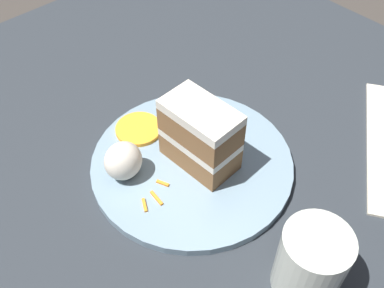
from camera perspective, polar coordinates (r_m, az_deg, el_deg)
The scene contains 8 objects.
ground_plane at distance 0.69m, azimuth 2.25°, elevation -1.40°, with size 6.00×6.00×0.00m, color #38332D.
dining_table at distance 0.68m, azimuth 2.29°, elevation -0.57°, with size 0.93×1.02×0.03m, color #282D33.
plate at distance 0.63m, azimuth 0.00°, elevation -2.47°, with size 0.28×0.28×0.01m, color gray.
cake_slice at distance 0.59m, azimuth 1.05°, elevation 1.09°, with size 0.06×0.11×0.10m.
cream_dollop at distance 0.60m, azimuth -8.73°, elevation -2.12°, with size 0.05×0.05×0.06m, color silver.
orange_garnish at distance 0.67m, azimuth -6.81°, elevation 1.91°, with size 0.07×0.07×0.01m, color orange.
carrot_shreds_scatter at distance 0.63m, azimuth -3.33°, elevation -2.39°, with size 0.17×0.13×0.00m.
drinking_glass at distance 0.53m, azimuth 14.71°, elevation -14.67°, with size 0.08×0.08×0.09m.
Camera 1 is at (0.33, 0.32, 0.52)m, focal length 42.00 mm.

